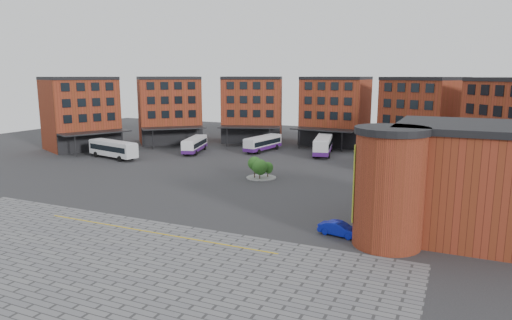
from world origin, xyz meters
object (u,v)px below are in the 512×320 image
at_px(bus_a, 113,148).
at_px(bus_b, 195,144).
at_px(bus_c, 263,143).
at_px(tree_island, 260,167).
at_px(blue_car, 340,229).
at_px(bus_d, 323,145).
at_px(bus_f, 433,164).
at_px(bus_e, 393,159).

xyz_separation_m(bus_a, bus_b, (10.06, 11.66, -0.31)).
bearing_deg(bus_c, tree_island, -58.85).
bearing_deg(bus_b, blue_car, -58.83).
height_order(bus_c, bus_d, bus_d).
height_order(bus_a, bus_f, bus_a).
distance_m(bus_c, bus_e, 27.04).
bearing_deg(bus_f, tree_island, -119.80).
distance_m(bus_d, bus_f, 22.13).
height_order(tree_island, bus_f, tree_island).
height_order(bus_e, bus_f, bus_e).
distance_m(bus_b, bus_c, 13.45).
bearing_deg(bus_a, bus_d, -46.19).
bearing_deg(bus_c, bus_f, -5.19).
height_order(bus_c, blue_car, bus_c).
height_order(tree_island, bus_e, tree_island).
height_order(bus_b, blue_car, bus_b).
xyz_separation_m(bus_a, bus_e, (47.66, 11.23, -0.27)).
bearing_deg(bus_b, bus_c, 14.63).
relative_size(tree_island, bus_b, 0.41).
distance_m(tree_island, bus_e, 22.69).
relative_size(bus_c, bus_e, 1.09).
bearing_deg(bus_f, bus_e, -158.95).
height_order(bus_d, bus_e, bus_d).
distance_m(bus_a, blue_car, 52.84).
relative_size(tree_island, bus_d, 0.35).
relative_size(bus_a, bus_f, 1.19).
bearing_deg(bus_b, bus_a, -146.91).
distance_m(bus_e, bus_f, 6.14).
bearing_deg(bus_c, bus_a, -130.64).
height_order(bus_f, blue_car, bus_f).
height_order(bus_a, blue_car, bus_a).
relative_size(bus_b, bus_c, 0.98).
height_order(bus_e, blue_car, bus_e).
distance_m(bus_b, bus_f, 43.71).
bearing_deg(bus_d, tree_island, -107.80).
distance_m(bus_f, blue_car, 34.10).
bearing_deg(bus_f, bus_c, -166.57).
height_order(bus_b, bus_c, bus_c).
bearing_deg(bus_b, bus_d, 2.78).
relative_size(bus_b, bus_f, 1.09).
xyz_separation_m(bus_b, bus_e, (37.60, -0.43, 0.04)).
distance_m(bus_e, blue_car, 34.21).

